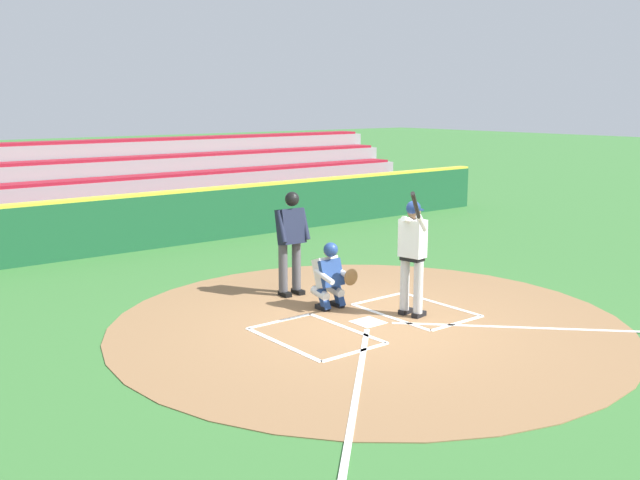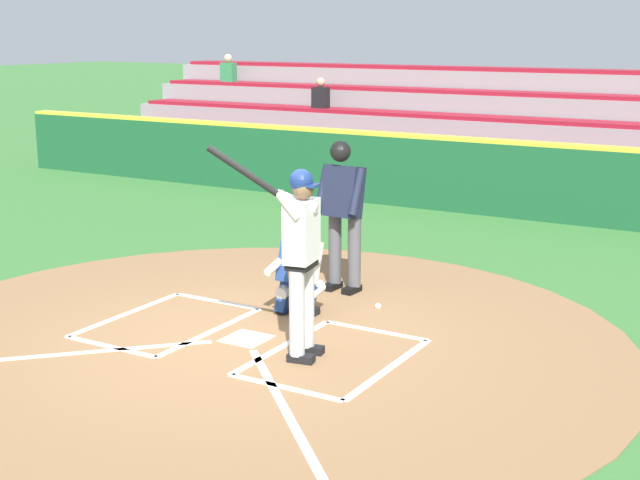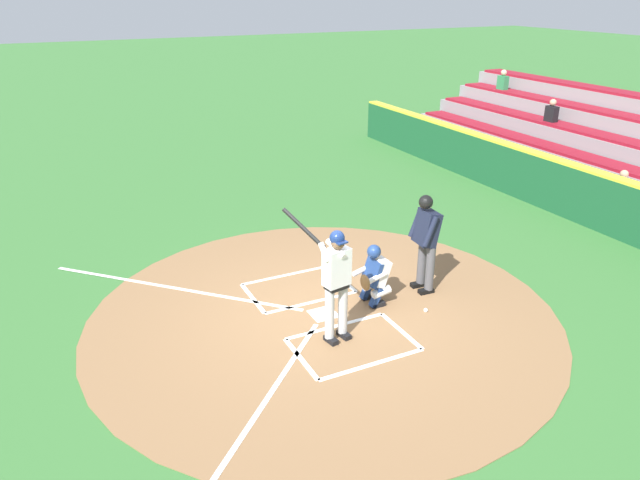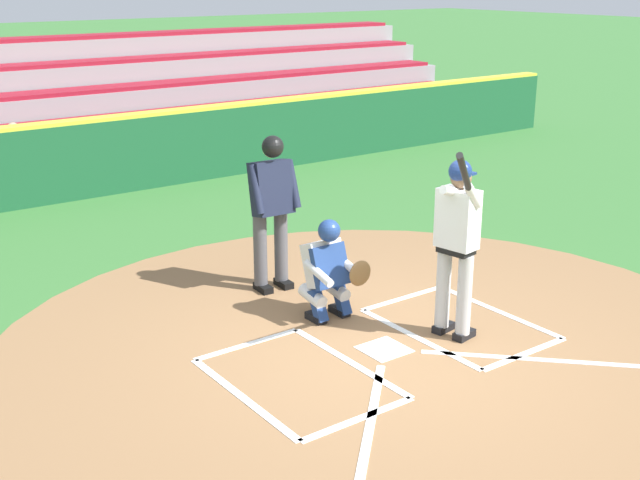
{
  "view_description": "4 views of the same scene",
  "coord_description": "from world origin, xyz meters",
  "px_view_note": "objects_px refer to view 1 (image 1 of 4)",
  "views": [
    {
      "loc": [
        7.2,
        7.9,
        3.4
      ],
      "look_at": [
        0.42,
        -0.68,
        1.27
      ],
      "focal_mm": 40.02,
      "sensor_mm": 36.0,
      "label": 1
    },
    {
      "loc": [
        -5.12,
        7.24,
        3.15
      ],
      "look_at": [
        -0.44,
        -0.77,
        0.96
      ],
      "focal_mm": 50.42,
      "sensor_mm": 36.0,
      "label": 2
    },
    {
      "loc": [
        -7.96,
        3.97,
        5.21
      ],
      "look_at": [
        0.37,
        -0.12,
        1.23
      ],
      "focal_mm": 33.39,
      "sensor_mm": 36.0,
      "label": 3
    },
    {
      "loc": [
        4.88,
        5.61,
        3.59
      ],
      "look_at": [
        0.13,
        -0.91,
        0.95
      ],
      "focal_mm": 45.84,
      "sensor_mm": 36.0,
      "label": 4
    }
  ],
  "objects_px": {
    "plate_umpire": "(291,236)",
    "baseball": "(337,292)",
    "batter": "(413,250)",
    "catcher": "(331,274)"
  },
  "relations": [
    {
      "from": "batter",
      "to": "baseball",
      "type": "distance_m",
      "value": 2.09
    },
    {
      "from": "batter",
      "to": "catcher",
      "type": "relative_size",
      "value": 1.88
    },
    {
      "from": "plate_umpire",
      "to": "baseball",
      "type": "height_order",
      "value": "plate_umpire"
    },
    {
      "from": "plate_umpire",
      "to": "baseball",
      "type": "xyz_separation_m",
      "value": [
        -0.7,
        0.42,
        -1.04
      ]
    },
    {
      "from": "batter",
      "to": "plate_umpire",
      "type": "height_order",
      "value": "batter"
    },
    {
      "from": "batter",
      "to": "catcher",
      "type": "height_order",
      "value": "batter"
    },
    {
      "from": "plate_umpire",
      "to": "baseball",
      "type": "bearing_deg",
      "value": 149.2
    },
    {
      "from": "plate_umpire",
      "to": "batter",
      "type": "bearing_deg",
      "value": 108.94
    },
    {
      "from": "catcher",
      "to": "baseball",
      "type": "bearing_deg",
      "value": -135.76
    },
    {
      "from": "catcher",
      "to": "baseball",
      "type": "height_order",
      "value": "catcher"
    }
  ]
}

